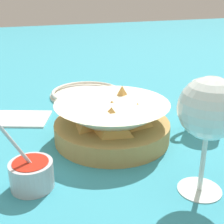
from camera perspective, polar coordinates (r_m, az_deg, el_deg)
ground_plane at (r=0.59m, az=2.10°, el=-5.88°), size 4.00×4.00×0.00m
food_basket at (r=0.59m, az=0.11°, el=-1.99°), size 0.22×0.22×0.09m
sauce_cup at (r=0.47m, az=-14.51°, el=-10.80°), size 0.07×0.06×0.11m
wine_glass at (r=0.43m, az=17.34°, el=0.08°), size 0.08×0.08×0.17m
beer_mug at (r=0.67m, az=16.82°, el=0.99°), size 0.11×0.07×0.10m
side_plate at (r=0.85m, az=-4.71°, el=3.45°), size 0.19×0.19×0.01m
napkin at (r=0.73m, az=-17.38°, el=-1.02°), size 0.17×0.14×0.01m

